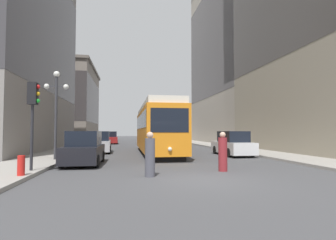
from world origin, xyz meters
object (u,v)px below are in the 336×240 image
object	(u,v)px
parked_car_left_mid	(84,149)
traffic_light_near_left	(33,103)
parked_car_left_far	(99,143)
streetcar	(156,128)
pedestrian_crossing_far	(150,156)
pedestrian_crossing_near	(223,153)
lamp_post_left_near	(56,101)
parked_car_right_far	(233,144)
parked_car_left_near	(111,138)
fire_hydrant	(21,165)
transit_bus	(169,131)

from	to	relation	value
parked_car_left_mid	traffic_light_near_left	world-z (taller)	traffic_light_near_left
parked_car_left_far	streetcar	bearing A→B (deg)	-21.14
pedestrian_crossing_far	pedestrian_crossing_near	bearing A→B (deg)	-156.07
traffic_light_near_left	lamp_post_left_near	xyz separation A→B (m)	(-0.22, 4.54, 0.60)
parked_car_right_far	parked_car_left_near	bearing A→B (deg)	-64.24
streetcar	lamp_post_left_near	bearing A→B (deg)	-142.80
parked_car_right_far	pedestrian_crossing_far	size ratio (longest dim) A/B	2.61
parked_car_left_far	fire_hydrant	world-z (taller)	parked_car_left_far
parked_car_left_near	parked_car_left_mid	bearing A→B (deg)	-93.21
lamp_post_left_near	parked_car_right_far	bearing A→B (deg)	11.01
transit_bus	parked_car_left_mid	distance (m)	24.90
parked_car_right_far	fire_hydrant	distance (m)	14.36
parked_car_left_far	pedestrian_crossing_near	bearing A→B (deg)	-63.05
transit_bus	lamp_post_left_near	distance (m)	24.22
streetcar	parked_car_left_near	xyz separation A→B (m)	(-4.69, 18.27, -1.26)
parked_car_left_near	lamp_post_left_near	bearing A→B (deg)	-97.87
parked_car_left_near	parked_car_left_far	distance (m)	16.69
parked_car_left_near	parked_car_left_mid	size ratio (longest dim) A/B	1.14
transit_bus	parked_car_right_far	distance (m)	19.54
parked_car_left_near	parked_car_left_far	size ratio (longest dim) A/B	1.12
parked_car_right_far	pedestrian_crossing_near	bearing A→B (deg)	64.09
parked_car_right_far	fire_hydrant	size ratio (longest dim) A/B	6.21
pedestrian_crossing_far	fire_hydrant	world-z (taller)	pedestrian_crossing_far
parked_car_left_near	traffic_light_near_left	world-z (taller)	traffic_light_near_left
parked_car_left_mid	parked_car_left_far	distance (m)	8.18
parked_car_left_far	fire_hydrant	distance (m)	12.59
transit_bus	traffic_light_near_left	xyz separation A→B (m)	(-10.21, -26.33, 1.08)
streetcar	fire_hydrant	distance (m)	12.69
streetcar	parked_car_left_far	size ratio (longest dim) A/B	3.17
parked_car_left_mid	lamp_post_left_near	distance (m)	3.72
parked_car_left_near	lamp_post_left_near	distance (m)	23.54
parked_car_left_mid	lamp_post_left_near	world-z (taller)	lamp_post_left_near
streetcar	fire_hydrant	xyz separation A→B (m)	(-6.29, -10.90, -1.58)
streetcar	parked_car_left_mid	xyz separation A→B (m)	(-4.68, -6.61, -1.26)
traffic_light_near_left	fire_hydrant	distance (m)	2.84
parked_car_left_near	fire_hydrant	bearing A→B (deg)	-96.36
pedestrian_crossing_far	transit_bus	bearing A→B (deg)	-92.50
parked_car_left_near	parked_car_left_far	world-z (taller)	same
transit_bus	streetcar	bearing A→B (deg)	-102.97
pedestrian_crossing_far	fire_hydrant	bearing A→B (deg)	6.87
parked_car_left_mid	fire_hydrant	xyz separation A→B (m)	(-1.61, -4.30, -0.32)
pedestrian_crossing_near	pedestrian_crossing_far	bearing A→B (deg)	-165.57
parked_car_left_mid	pedestrian_crossing_far	xyz separation A→B (m)	(3.20, -4.42, -0.01)
fire_hydrant	lamp_post_left_near	bearing A→B (deg)	92.85
streetcar	traffic_light_near_left	distance (m)	11.53
pedestrian_crossing_far	lamp_post_left_near	bearing A→B (deg)	-41.26
pedestrian_crossing_far	parked_car_left_near	bearing A→B (deg)	-75.41
parked_car_left_far	pedestrian_crossing_far	distance (m)	13.00
transit_bus	pedestrian_crossing_far	size ratio (longest dim) A/B	6.47
pedestrian_crossing_near	pedestrian_crossing_far	xyz separation A→B (m)	(-3.39, -0.95, 0.00)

